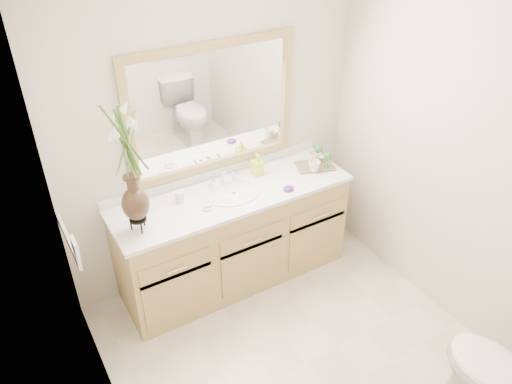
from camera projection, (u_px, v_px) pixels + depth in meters
floor at (306, 363)px, 3.43m from camera, size 2.60×2.60×0.00m
wall_back at (213, 133)px, 3.70m from camera, size 2.40×0.02×2.40m
wall_left at (105, 305)px, 2.26m from camera, size 0.02×2.60×2.40m
wall_right at (465, 167)px, 3.28m from camera, size 0.02×2.60×2.40m
vanity at (234, 238)px, 3.94m from camera, size 1.80×0.55×0.80m
counter at (233, 194)px, 3.71m from camera, size 1.84×0.57×0.03m
sink at (234, 200)px, 3.72m from camera, size 0.38×0.34×0.23m
mirror at (213, 108)px, 3.58m from camera, size 1.32×0.04×0.97m
switch_plate at (75, 248)px, 2.93m from camera, size 0.02×0.12×0.12m
toilet at (502, 384)px, 2.86m from camera, size 0.42×0.75×0.74m
flower_vase at (127, 152)px, 3.01m from camera, size 0.21×0.21×0.86m
tumbler at (180, 197)px, 3.58m from camera, size 0.06×0.06×0.08m
soap_dish at (207, 207)px, 3.53m from camera, size 0.09×0.09×0.03m
soap_bottle at (257, 165)px, 3.88m from camera, size 0.08×0.08×0.16m
purple_dish at (289, 188)px, 3.72m from camera, size 0.11×0.09×0.03m
tray at (315, 166)px, 4.02m from camera, size 0.34×0.28×0.01m
mug_left at (314, 166)px, 3.91m from camera, size 0.11×0.11×0.09m
mug_right at (315, 157)px, 4.02m from camera, size 0.12×0.11×0.10m
goblet_front at (328, 157)px, 3.94m from camera, size 0.06×0.06×0.13m
goblet_back at (319, 150)px, 4.03m from camera, size 0.06×0.06×0.14m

